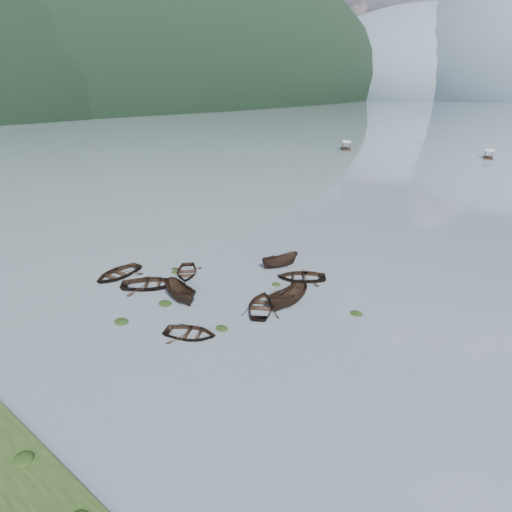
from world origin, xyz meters
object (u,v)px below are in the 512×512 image
Objects in this scene: rowboat_0 at (118,276)px; pontoon_centre at (488,158)px; rowboat_3 at (262,308)px; pontoon_left at (346,150)px.

pontoon_centre is (15.76, 103.15, 0.00)m from rowboat_0.
rowboat_3 is at bearing 10.95° from rowboat_0.
rowboat_3 is 0.86× the size of pontoon_centre.
pontoon_left reaches higher than rowboat_0.
pontoon_left is 37.94m from pontoon_centre.
rowboat_0 is at bearing -16.69° from rowboat_3.
pontoon_centre is (37.08, 8.06, 0.00)m from pontoon_left.
rowboat_0 is 104.34m from pontoon_centre.
rowboat_0 is at bearing -105.49° from pontoon_left.
pontoon_left is (-36.26, 91.52, 0.00)m from rowboat_3.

